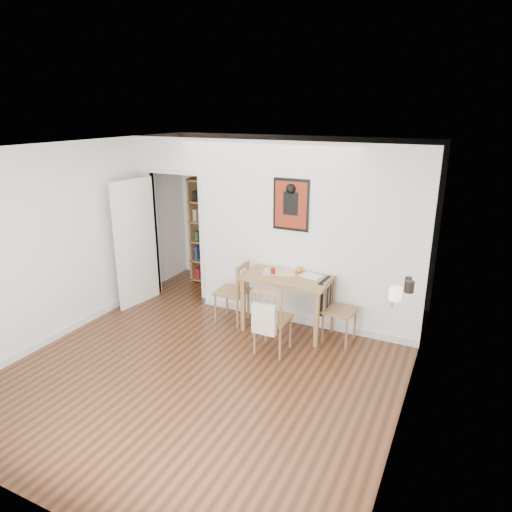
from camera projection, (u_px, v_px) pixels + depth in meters
The scene contains 15 objects.
ground at pixel (220, 357), 5.79m from camera, with size 5.20×5.20×0.00m, color brown.
room_shell at pixel (271, 234), 6.49m from camera, with size 5.20×5.20×5.20m.
dining_table at pixel (288, 281), 6.31m from camera, with size 1.20×0.77×0.82m.
chair_left at pixel (232, 292), 6.62m from camera, with size 0.47×0.47×0.92m.
chair_right at pixel (338, 310), 6.07m from camera, with size 0.52×0.47×0.86m.
chair_front at pixel (272, 319), 5.78m from camera, with size 0.45×0.52×0.91m.
bookshelf at pixel (212, 233), 7.99m from camera, with size 0.79×0.32×1.88m.
fireplace at pixel (403, 341), 4.92m from camera, with size 0.45×1.25×1.16m.
red_glass at pixel (273, 271), 6.29m from camera, with size 0.07×0.07×0.09m, color maroon.
orange_fruit at pixel (299, 270), 6.35m from camera, with size 0.08×0.08×0.08m, color orange.
placemat at pixel (279, 272), 6.38m from camera, with size 0.44×0.33×0.00m, color beige.
notebook at pixel (311, 276), 6.21m from camera, with size 0.28×0.21×0.01m, color silver.
mantel_lamp at pixel (396, 295), 4.41m from camera, with size 0.13×0.13×0.20m.
ceramic_jar_a at pixel (409, 287), 4.78m from camera, with size 0.10×0.10×0.12m, color black.
ceramic_jar_b at pixel (408, 281), 4.97m from camera, with size 0.08×0.08×0.10m, color black.
Camera 1 is at (2.64, -4.40, 3.00)m, focal length 32.00 mm.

